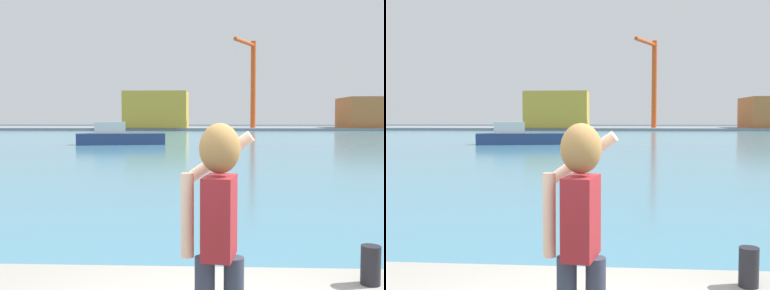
% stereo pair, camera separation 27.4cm
% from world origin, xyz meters
% --- Properties ---
extents(ground_plane, '(220.00, 220.00, 0.00)m').
position_xyz_m(ground_plane, '(0.00, 50.00, 0.00)').
color(ground_plane, '#334751').
extents(harbor_water, '(140.00, 100.00, 0.02)m').
position_xyz_m(harbor_water, '(0.00, 52.00, 0.01)').
color(harbor_water, teal).
rests_on(harbor_water, ground_plane).
extents(far_shore_dock, '(140.00, 20.00, 0.49)m').
position_xyz_m(far_shore_dock, '(0.00, 92.00, 0.25)').
color(far_shore_dock, gray).
rests_on(far_shore_dock, ground_plane).
extents(person_photographer, '(0.53, 0.56, 1.74)m').
position_xyz_m(person_photographer, '(-0.05, -0.28, 1.75)').
color(person_photographer, '#2D3342').
rests_on(person_photographer, quay_promenade).
extents(harbor_bollard, '(0.21, 0.21, 0.42)m').
position_xyz_m(harbor_bollard, '(1.60, 1.49, 0.90)').
color(harbor_bollard, black).
rests_on(harbor_bollard, quay_promenade).
extents(boat_moored, '(8.08, 3.46, 2.05)m').
position_xyz_m(boat_moored, '(-8.57, 37.89, 0.75)').
color(boat_moored, navy).
rests_on(boat_moored, harbor_water).
extents(warehouse_left, '(12.08, 8.47, 7.00)m').
position_xyz_m(warehouse_left, '(-10.99, 86.15, 3.99)').
color(warehouse_left, gold).
rests_on(warehouse_left, far_shore_dock).
extents(port_crane, '(4.73, 8.42, 16.74)m').
position_xyz_m(port_crane, '(7.43, 86.18, 10.40)').
color(port_crane, '#D84C19').
rests_on(port_crane, far_shore_dock).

